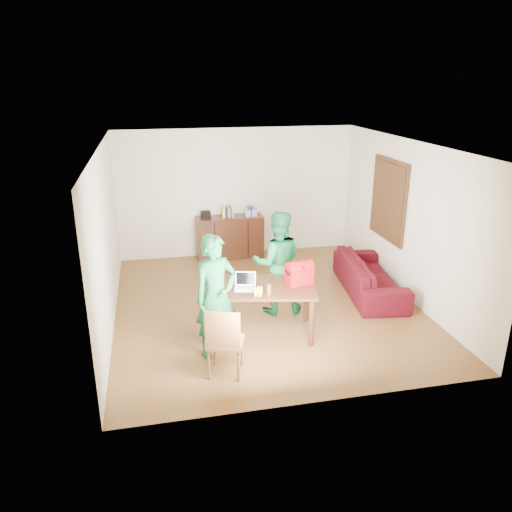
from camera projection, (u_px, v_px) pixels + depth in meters
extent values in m
cube|color=#4C2813|center=(266.00, 308.00, 8.54)|extent=(5.00, 5.50, 0.10)
cube|color=white|center=(267.00, 141.00, 7.58)|extent=(5.00, 5.50, 0.10)
cube|color=beige|center=(236.00, 192.00, 10.63)|extent=(5.00, 0.10, 2.70)
cube|color=beige|center=(325.00, 302.00, 5.48)|extent=(5.00, 0.10, 2.70)
cube|color=beige|center=(103.00, 240.00, 7.55)|extent=(0.10, 5.50, 2.70)
cube|color=beige|center=(411.00, 220.00, 8.56)|extent=(0.10, 5.50, 2.70)
cube|color=#3F2614|center=(388.00, 200.00, 9.12)|extent=(0.04, 1.28, 1.48)
cube|color=#503418|center=(387.00, 200.00, 9.11)|extent=(0.01, 1.18, 1.36)
cube|color=black|center=(230.00, 237.00, 10.63)|extent=(1.40, 0.45, 0.90)
cube|color=black|center=(206.00, 215.00, 10.36)|extent=(0.20, 0.14, 0.14)
cube|color=#BBBAC4|center=(250.00, 212.00, 10.54)|extent=(0.24, 0.22, 0.14)
ellipsoid|color=#1B2EB3|center=(250.00, 207.00, 10.51)|extent=(0.14, 0.14, 0.07)
cube|color=black|center=(259.00, 287.00, 7.35)|extent=(1.82, 1.26, 0.04)
cylinder|color=black|center=(207.00, 323.00, 7.11)|extent=(0.07, 0.07, 0.74)
cylinder|color=black|center=(312.00, 323.00, 7.12)|extent=(0.07, 0.07, 0.74)
cylinder|color=black|center=(211.00, 300.00, 7.84)|extent=(0.07, 0.07, 0.74)
cylinder|color=black|center=(306.00, 300.00, 7.84)|extent=(0.07, 0.07, 0.74)
cube|color=brown|center=(226.00, 342.00, 6.43)|extent=(0.56, 0.55, 0.05)
cube|color=brown|center=(223.00, 331.00, 6.16)|extent=(0.43, 0.17, 0.50)
imported|color=#125229|center=(216.00, 296.00, 6.77)|extent=(0.74, 0.62, 1.74)
imported|color=#145D2F|center=(278.00, 263.00, 8.03)|extent=(0.89, 0.73, 1.71)
cube|color=white|center=(245.00, 288.00, 7.23)|extent=(0.34, 0.28, 0.02)
cube|color=black|center=(245.00, 282.00, 7.19)|extent=(0.31, 0.15, 0.19)
cylinder|color=#5C3215|center=(269.00, 289.00, 7.01)|extent=(0.08, 0.08, 0.19)
cube|color=maroon|center=(299.00, 275.00, 7.37)|extent=(0.43, 0.30, 0.29)
imported|color=#35060F|center=(370.00, 276.00, 8.94)|extent=(1.11, 2.23, 0.62)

